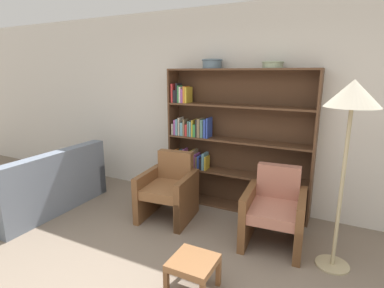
{
  "coord_description": "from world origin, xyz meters",
  "views": [
    {
      "loc": [
        1.27,
        -1.37,
        1.88
      ],
      "look_at": [
        -0.48,
        2.08,
        0.95
      ],
      "focal_mm": 28.0,
      "sensor_mm": 36.0,
      "label": 1
    }
  ],
  "objects_px": {
    "bowl_stoneware": "(212,63)",
    "armchair_leather": "(169,189)",
    "footstool": "(193,265)",
    "bowl_copper": "(273,64)",
    "armchair_cushioned": "(274,210)",
    "couch": "(42,187)",
    "floor_lamp": "(352,103)",
    "bookshelf": "(225,141)"
  },
  "relations": [
    {
      "from": "armchair_cushioned",
      "to": "armchair_leather",
      "type": "bearing_deg",
      "value": -4.57
    },
    {
      "from": "bowl_stoneware",
      "to": "armchair_cushioned",
      "type": "relative_size",
      "value": 0.33
    },
    {
      "from": "bowl_stoneware",
      "to": "footstool",
      "type": "xyz_separation_m",
      "value": [
        0.61,
        -1.78,
        -1.74
      ]
    },
    {
      "from": "bowl_stoneware",
      "to": "armchair_leather",
      "type": "relative_size",
      "value": 0.33
    },
    {
      "from": "floor_lamp",
      "to": "bookshelf",
      "type": "bearing_deg",
      "value": 150.29
    },
    {
      "from": "bowl_stoneware",
      "to": "footstool",
      "type": "bearing_deg",
      "value": -71.0
    },
    {
      "from": "bowl_stoneware",
      "to": "bookshelf",
      "type": "bearing_deg",
      "value": 6.03
    },
    {
      "from": "couch",
      "to": "floor_lamp",
      "type": "height_order",
      "value": "floor_lamp"
    },
    {
      "from": "bowl_stoneware",
      "to": "armchair_leather",
      "type": "distance_m",
      "value": 1.77
    },
    {
      "from": "bowl_stoneware",
      "to": "armchair_cushioned",
      "type": "bearing_deg",
      "value": -31.88
    },
    {
      "from": "bookshelf",
      "to": "armchair_cushioned",
      "type": "bearing_deg",
      "value": -38.43
    },
    {
      "from": "couch",
      "to": "floor_lamp",
      "type": "bearing_deg",
      "value": -84.95
    },
    {
      "from": "bowl_stoneware",
      "to": "couch",
      "type": "distance_m",
      "value": 2.93
    },
    {
      "from": "couch",
      "to": "footstool",
      "type": "xyz_separation_m",
      "value": [
        2.65,
        -0.54,
        -0.04
      ]
    },
    {
      "from": "bowl_stoneware",
      "to": "armchair_leather",
      "type": "xyz_separation_m",
      "value": [
        -0.31,
        -0.66,
        -1.61
      ]
    },
    {
      "from": "couch",
      "to": "floor_lamp",
      "type": "relative_size",
      "value": 0.92
    },
    {
      "from": "bowl_copper",
      "to": "armchair_cushioned",
      "type": "xyz_separation_m",
      "value": [
        0.26,
        -0.66,
        -1.59
      ]
    },
    {
      "from": "couch",
      "to": "armchair_cushioned",
      "type": "xyz_separation_m",
      "value": [
        3.1,
        0.57,
        0.08
      ]
    },
    {
      "from": "floor_lamp",
      "to": "footstool",
      "type": "height_order",
      "value": "floor_lamp"
    },
    {
      "from": "armchair_cushioned",
      "to": "floor_lamp",
      "type": "xyz_separation_m",
      "value": [
        0.63,
        -0.17,
        1.23
      ]
    },
    {
      "from": "armchair_leather",
      "to": "armchair_cushioned",
      "type": "distance_m",
      "value": 1.37
    },
    {
      "from": "bowl_copper",
      "to": "floor_lamp",
      "type": "height_order",
      "value": "bowl_copper"
    },
    {
      "from": "bowl_copper",
      "to": "armchair_leather",
      "type": "height_order",
      "value": "bowl_copper"
    },
    {
      "from": "footstool",
      "to": "bowl_stoneware",
      "type": "bearing_deg",
      "value": 109.0
    },
    {
      "from": "bookshelf",
      "to": "bowl_copper",
      "type": "xyz_separation_m",
      "value": [
        0.6,
        -0.02,
        1.03
      ]
    },
    {
      "from": "bowl_copper",
      "to": "couch",
      "type": "relative_size",
      "value": 0.16
    },
    {
      "from": "bowl_stoneware",
      "to": "couch",
      "type": "bearing_deg",
      "value": -148.83
    },
    {
      "from": "floor_lamp",
      "to": "couch",
      "type": "bearing_deg",
      "value": -173.78
    },
    {
      "from": "bowl_copper",
      "to": "armchair_cushioned",
      "type": "relative_size",
      "value": 0.32
    },
    {
      "from": "armchair_leather",
      "to": "footstool",
      "type": "distance_m",
      "value": 1.45
    },
    {
      "from": "bookshelf",
      "to": "footstool",
      "type": "bearing_deg",
      "value": -77.18
    },
    {
      "from": "bookshelf",
      "to": "armchair_cushioned",
      "type": "distance_m",
      "value": 1.23
    },
    {
      "from": "bowl_copper",
      "to": "armchair_leather",
      "type": "xyz_separation_m",
      "value": [
        -1.11,
        -0.66,
        -1.59
      ]
    },
    {
      "from": "bookshelf",
      "to": "couch",
      "type": "distance_m",
      "value": 2.65
    },
    {
      "from": "floor_lamp",
      "to": "footstool",
      "type": "xyz_separation_m",
      "value": [
        -1.08,
        -0.95,
        -1.36
      ]
    },
    {
      "from": "bookshelf",
      "to": "floor_lamp",
      "type": "height_order",
      "value": "bookshelf"
    },
    {
      "from": "armchair_cushioned",
      "to": "bookshelf",
      "type": "bearing_deg",
      "value": -43.0
    },
    {
      "from": "bowl_copper",
      "to": "floor_lamp",
      "type": "bearing_deg",
      "value": -42.97
    },
    {
      "from": "bowl_stoneware",
      "to": "floor_lamp",
      "type": "distance_m",
      "value": 1.92
    },
    {
      "from": "armchair_leather",
      "to": "floor_lamp",
      "type": "height_order",
      "value": "floor_lamp"
    },
    {
      "from": "footstool",
      "to": "armchair_cushioned",
      "type": "bearing_deg",
      "value": 68.01
    },
    {
      "from": "couch",
      "to": "armchair_leather",
      "type": "height_order",
      "value": "same"
    }
  ]
}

